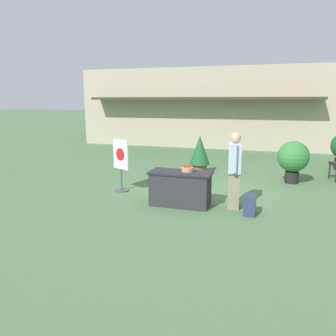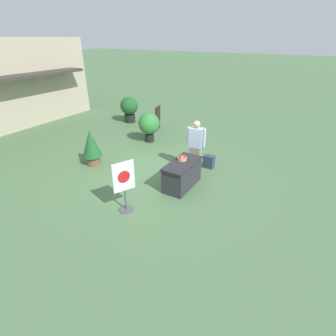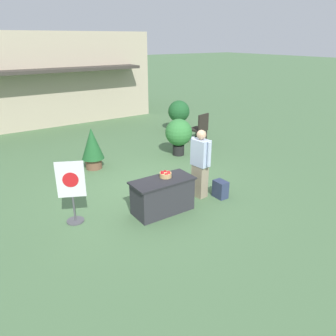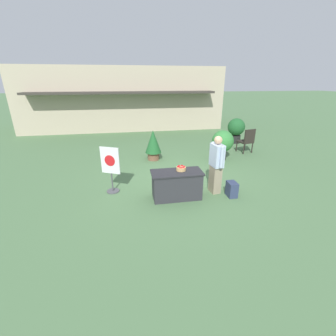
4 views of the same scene
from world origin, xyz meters
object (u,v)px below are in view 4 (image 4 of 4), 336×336
(display_table, at_px, (177,185))
(poster_board, at_px, (111,168))
(potted_plant_near_left, at_px, (153,144))
(backpack, at_px, (232,189))
(apple_basket, at_px, (181,168))
(person_visitor, at_px, (216,165))
(patio_chair, at_px, (247,140))
(potted_plant_far_left, at_px, (223,142))
(potted_plant_far_right, at_px, (236,129))

(display_table, xyz_separation_m, poster_board, (-1.75, 0.66, 0.34))
(potted_plant_near_left, bearing_deg, backpack, -62.96)
(apple_basket, xyz_separation_m, person_visitor, (1.02, 0.06, 0.02))
(poster_board, xyz_separation_m, patio_chair, (5.67, 2.84, -0.13))
(patio_chair, relative_size, potted_plant_far_left, 0.90)
(backpack, height_order, patio_chair, patio_chair)
(patio_chair, distance_m, potted_plant_near_left, 4.18)
(backpack, bearing_deg, potted_plant_near_left, 117.04)
(poster_board, relative_size, potted_plant_far_left, 1.12)
(apple_basket, xyz_separation_m, potted_plant_near_left, (-0.39, 3.21, -0.16))
(poster_board, xyz_separation_m, potted_plant_far_left, (4.25, 2.20, -0.01))
(display_table, xyz_separation_m, apple_basket, (0.13, 0.08, 0.44))
(potted_plant_far_right, bearing_deg, poster_board, -142.57)
(patio_chair, xyz_separation_m, potted_plant_far_right, (0.32, 1.75, 0.13))
(display_table, relative_size, person_visitor, 0.83)
(display_table, height_order, potted_plant_far_right, potted_plant_far_right)
(backpack, distance_m, patio_chair, 4.42)
(potted_plant_near_left, xyz_separation_m, potted_plant_far_right, (4.49, 1.95, 0.06))
(display_table, height_order, backpack, display_table)
(person_visitor, relative_size, backpack, 3.92)
(potted_plant_near_left, bearing_deg, potted_plant_far_left, -8.97)
(person_visitor, bearing_deg, potted_plant_near_left, -72.81)
(apple_basket, xyz_separation_m, poster_board, (-1.89, 0.58, -0.10))
(potted_plant_near_left, bearing_deg, apple_basket, -83.03)
(poster_board, bearing_deg, backpack, 100.87)
(backpack, height_order, potted_plant_far_right, potted_plant_far_right)
(backpack, height_order, poster_board, poster_board)
(potted_plant_near_left, distance_m, potted_plant_far_left, 2.79)
(backpack, height_order, potted_plant_near_left, potted_plant_near_left)
(apple_basket, distance_m, person_visitor, 1.02)
(potted_plant_far_right, xyz_separation_m, potted_plant_far_left, (-1.73, -2.38, -0.01))
(poster_board, distance_m, patio_chair, 6.34)
(apple_basket, relative_size, person_visitor, 0.16)
(patio_chair, bearing_deg, potted_plant_far_left, 100.52)
(potted_plant_far_right, bearing_deg, potted_plant_near_left, -156.53)
(potted_plant_far_right, relative_size, potted_plant_far_left, 1.05)
(display_table, bearing_deg, poster_board, 159.38)
(display_table, bearing_deg, person_visitor, 6.91)
(backpack, xyz_separation_m, patio_chair, (2.39, 3.70, 0.39))
(apple_basket, bearing_deg, potted_plant_near_left, 96.97)
(poster_board, bearing_deg, potted_plant_near_left, 175.97)
(potted_plant_near_left, xyz_separation_m, potted_plant_far_left, (2.76, -0.43, 0.05))
(person_visitor, xyz_separation_m, backpack, (0.37, -0.34, -0.63))
(display_table, bearing_deg, potted_plant_near_left, 94.50)
(patio_chair, distance_m, potted_plant_far_left, 1.56)
(display_table, distance_m, person_visitor, 1.25)
(poster_board, height_order, potted_plant_far_right, poster_board)
(poster_board, bearing_deg, display_table, 94.95)
(potted_plant_far_right, bearing_deg, patio_chair, -100.27)
(display_table, distance_m, apple_basket, 0.47)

